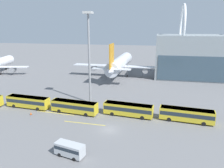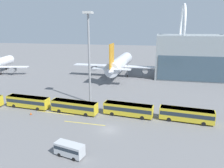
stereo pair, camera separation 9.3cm
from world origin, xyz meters
The scene contains 11 objects.
ground_plane centered at (0.00, 0.00, 0.00)m, with size 440.00×440.00×0.00m, color slate.
airliner_at_gate_far centered at (-6.99, 53.42, 6.01)m, with size 42.62×42.96×16.20m.
shuttle_bus_1 centered at (-25.64, 8.60, 1.92)m, with size 12.97×3.88×3.26m.
shuttle_bus_2 centered at (-11.26, 7.62, 1.92)m, with size 13.01×4.24×3.26m.
shuttle_bus_3 centered at (3.12, 8.62, 1.92)m, with size 13.00×4.19×3.26m.
shuttle_bus_4 centered at (17.49, 8.09, 1.92)m, with size 13.00×4.18×3.26m.
service_van_foreground centered at (-4.69, -11.58, 1.44)m, with size 5.77×3.26×2.46m.
floodlight_mast centered at (-9.46, 16.12, 16.48)m, with size 2.44×2.44×26.54m.
lane_stripe_2 centered at (-6.56, 1.91, 0.00)m, with size 10.48×0.25×0.01m, color yellow.
lane_stripe_3 centered at (-16.39, 6.42, 0.00)m, with size 11.34×0.25×0.01m, color yellow.
traffic_cone_0 centered at (-22.15, 4.08, 0.31)m, with size 0.61×0.61×0.64m.
Camera 2 is at (9.95, -43.96, 22.76)m, focal length 35.00 mm.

